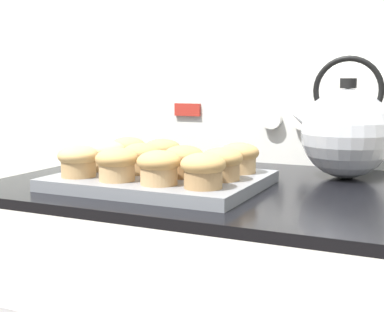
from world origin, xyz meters
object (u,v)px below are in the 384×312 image
Objects in this scene: muffin_r1_c0 at (106,155)px; tea_kettle at (346,132)px; muffin_r0_c0 at (78,160)px; muffin_pan at (161,181)px; muffin_r2_c3 at (239,157)px; muffin_r0_c1 at (117,163)px; muffin_r1_c2 at (181,160)px; muffin_r1_c1 at (142,157)px; muffin_r0_c3 at (203,170)px; muffin_r2_c1 at (162,152)px; muffin_r1_c3 at (222,163)px; muffin_r2_c0 at (128,150)px; muffin_r0_c2 at (159,167)px.

tea_kettle is at bearing 29.87° from muffin_r1_c0.
muffin_r0_c0 is 0.30× the size of tea_kettle.
muffin_r1_c0 is (-0.12, 0.00, 0.04)m from muffin_pan.
muffin_r1_c0 is 0.26m from muffin_r2_c3.
muffin_r0_c0 is at bearing 176.98° from muffin_r0_c1.
muffin_r1_c0 is 0.17m from muffin_r1_c2.
muffin_r1_c1 is (0.09, 0.08, 0.00)m from muffin_r0_c0.
muffin_r0_c1 reaches higher than muffin_pan.
muffin_r1_c2 is at bearing -1.20° from muffin_r1_c0.
muffin_r0_c3 is 1.00× the size of muffin_r2_c1.
muffin_r1_c3 is at bearing -0.33° from muffin_r1_c1.
muffin_r0_c3 is at bearing -33.84° from muffin_r2_c0.
muffin_r0_c3 and muffin_r2_c0 have the same top height.
muffin_r0_c0 and muffin_r1_c0 have the same top height.
muffin_pan is 0.10m from muffin_r2_c1.
muffin_r0_c3 and muffin_r1_c1 have the same top height.
muffin_r0_c2 is 0.12m from muffin_r1_c1.
muffin_r1_c2 and muffin_r2_c1 have the same top height.
muffin_r1_c0 is (-0.17, 0.09, 0.00)m from muffin_r0_c2.
muffin_r0_c0 is 0.26m from muffin_r1_c3.
muffin_r0_c2 is 1.00× the size of muffin_r1_c1.
muffin_r1_c0 and muffin_r2_c1 have the same top height.
muffin_r0_c1 is at bearing -115.37° from muffin_pan.
muffin_r0_c1 is 1.00× the size of muffin_r2_c0.
muffin_r0_c1 and muffin_r2_c0 have the same top height.
muffin_r1_c3 is (0.08, 0.08, 0.00)m from muffin_r0_c2.
muffin_r0_c2 is at bearing -177.79° from muffin_r0_c3.
muffin_r0_c3 is 1.00× the size of muffin_r1_c2.
muffin_pan is 4.96× the size of muffin_r1_c3.
muffin_r2_c0 is at bearing 134.71° from muffin_r1_c1.
muffin_r1_c0 is 0.11m from muffin_r2_c1.
muffin_r0_c2 is 0.12m from muffin_r1_c3.
muffin_r2_c0 is at bearing 161.06° from muffin_r1_c3.
muffin_r0_c1 is at bearing -63.94° from muffin_r2_c0.
muffin_r1_c2 is (-0.08, 0.08, 0.00)m from muffin_r0_c3.
muffin_r0_c2 is (0.08, 0.00, 0.00)m from muffin_r0_c1.
muffin_r2_c3 is at bearing 18.61° from muffin_r1_c0.
muffin_r0_c2 and muffin_r1_c2 have the same top height.
muffin_r1_c0 is (0.00, 0.08, 0.00)m from muffin_r0_c0.
muffin_r0_c0 is 1.00× the size of muffin_r1_c3.
muffin_r0_c3 is 0.23m from muffin_r2_c1.
muffin_r2_c0 is 0.08m from muffin_r2_c1.
muffin_r0_c0 is at bearing -146.54° from muffin_r2_c3.
tea_kettle reaches higher than muffin_r0_c2.
muffin_r1_c1 is (0.08, -0.00, 0.00)m from muffin_r1_c0.
muffin_r1_c3 is at bearing 46.18° from muffin_r0_c2.
muffin_r2_c0 reaches higher than muffin_pan.
muffin_r1_c2 is 1.00× the size of muffin_r2_c0.
muffin_r0_c3 and muffin_r1_c3 have the same top height.
muffin_r1_c0 is at bearing 178.80° from muffin_r1_c2.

